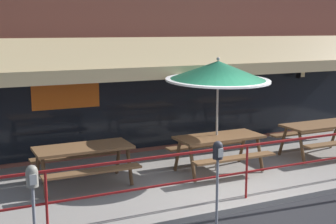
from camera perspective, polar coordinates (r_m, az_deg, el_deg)
ground_plane at (r=8.29m, az=10.65°, el=-11.56°), size 120.00×120.00×0.00m
patio_deck at (r=9.86m, az=3.74°, el=-7.55°), size 15.00×4.00×0.10m
patio_railing at (r=8.27m, az=9.60°, el=-5.75°), size 13.84×0.04×0.97m
picnic_table_left at (r=8.96m, az=-10.27°, el=-5.14°), size 1.80×1.42×0.76m
picnic_table_centre at (r=9.72m, az=6.26°, el=-3.83°), size 1.80×1.42×0.76m
picnic_table_right at (r=11.43m, az=18.00°, el=-2.16°), size 1.80×1.42×0.76m
patio_umbrella_centre at (r=9.56m, az=6.11°, el=4.91°), size 2.14×2.14×2.38m
parking_meter_near at (r=5.97m, az=-16.19°, el=-8.74°), size 0.15×0.16×1.42m
parking_meter_far at (r=6.95m, az=6.08°, el=-5.72°), size 0.15×0.16×1.42m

